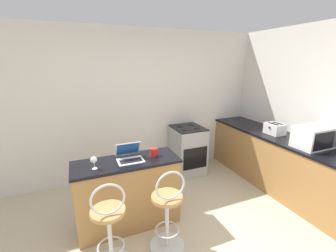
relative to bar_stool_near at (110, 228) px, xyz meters
The scene contains 12 objects.
wall_back 2.21m from the bar_stool_near, 69.13° to the left, with size 12.00×0.06×2.60m.
breakfast_bar 0.64m from the bar_stool_near, 60.85° to the left, with size 1.28×0.49×0.89m.
counter_right 2.86m from the bar_stool_near, 10.32° to the left, with size 0.67×2.76×0.89m.
bar_stool_near is the anchor object (origin of this frame).
bar_stool_far 0.62m from the bar_stool_near, ahead, with size 0.40×0.40×0.99m.
laptop 0.84m from the bar_stool_near, 58.39° to the left, with size 0.31×0.29×0.20m.
microwave 2.88m from the bar_stool_near, ahead, with size 0.54×0.34×0.30m.
toaster 2.93m from the bar_stool_near, 13.24° to the left, with size 0.25×0.28×0.18m.
stove_range 2.28m from the bar_stool_near, 42.97° to the left, with size 0.54×0.61×0.90m.
mug_white 3.15m from the bar_stool_near, ahead, with size 0.10×0.08×0.10m.
mug_red 1.00m from the bar_stool_near, 40.35° to the left, with size 0.10×0.09×0.10m.
wine_glass_short 0.72m from the bar_stool_near, 97.24° to the left, with size 0.07×0.07×0.15m.
Camera 1 is at (-0.90, -1.58, 2.04)m, focal length 24.00 mm.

